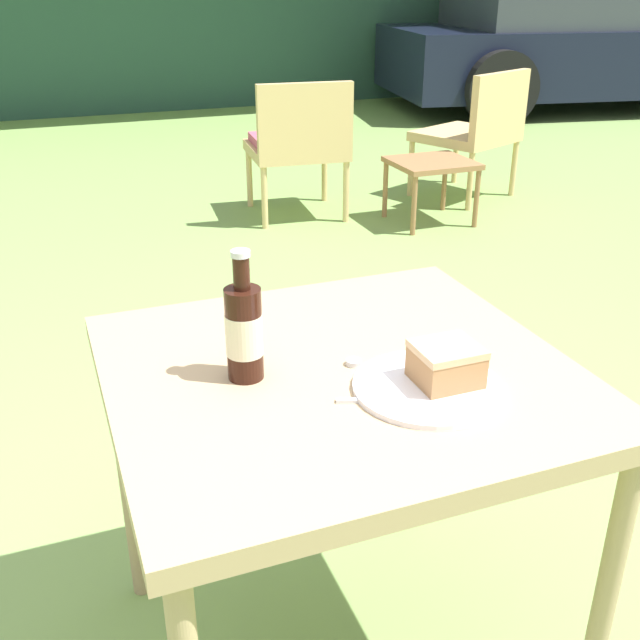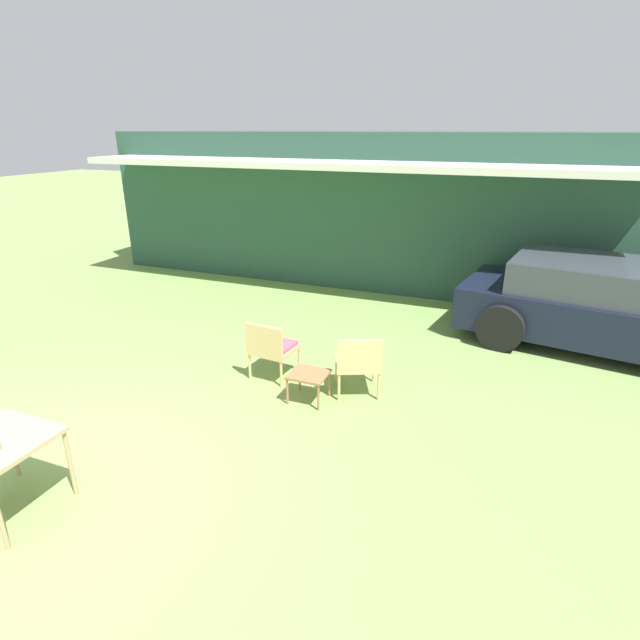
% 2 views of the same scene
% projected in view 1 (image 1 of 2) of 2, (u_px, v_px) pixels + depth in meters
% --- Properties ---
extents(parked_car, '(4.26, 2.55, 1.32)m').
position_uv_depth(parked_car, '(574.00, 45.00, 7.98)').
color(parked_car, black).
rests_on(parked_car, ground_plane).
extents(wicker_chair_cushioned, '(0.60, 0.58, 0.81)m').
position_uv_depth(wicker_chair_cushioned, '(298.00, 141.00, 4.38)').
color(wicker_chair_cushioned, tan).
rests_on(wicker_chair_cushioned, ground_plane).
extents(wicker_chair_plain, '(0.71, 0.70, 0.81)m').
position_uv_depth(wicker_chair_plain, '(477.00, 127.00, 4.76)').
color(wicker_chair_plain, tan).
rests_on(wicker_chair_plain, ground_plane).
extents(garden_side_table, '(0.45, 0.42, 0.37)m').
position_uv_depth(garden_side_table, '(432.00, 168.00, 4.34)').
color(garden_side_table, '#996B42').
rests_on(garden_side_table, ground_plane).
extents(patio_table, '(0.81, 0.77, 0.72)m').
position_uv_depth(patio_table, '(340.00, 402.00, 1.37)').
color(patio_table, tan).
rests_on(patio_table, ground_plane).
extents(cake_on_plate, '(0.26, 0.26, 0.08)m').
position_uv_depth(cake_on_plate, '(437.00, 375.00, 1.26)').
color(cake_on_plate, white).
rests_on(cake_on_plate, patio_table).
extents(cola_bottle_near, '(0.06, 0.06, 0.23)m').
position_uv_depth(cola_bottle_near, '(244.00, 331.00, 1.27)').
color(cola_bottle_near, black).
rests_on(cola_bottle_near, patio_table).
extents(fork, '(0.16, 0.06, 0.01)m').
position_uv_depth(fork, '(387.00, 400.00, 1.23)').
color(fork, silver).
rests_on(fork, patio_table).
extents(loose_bottle_cap, '(0.03, 0.03, 0.01)m').
position_uv_depth(loose_bottle_cap, '(354.00, 363.00, 1.34)').
color(loose_bottle_cap, silver).
rests_on(loose_bottle_cap, patio_table).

